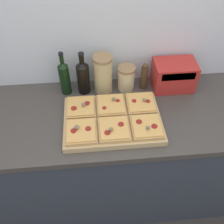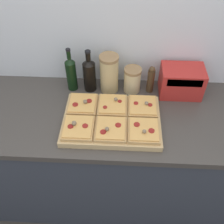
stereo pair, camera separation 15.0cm
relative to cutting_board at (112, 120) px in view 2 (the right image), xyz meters
The scene contains 15 objects.
wall_back 0.52m from the cutting_board, 85.70° to the left, with size 6.00×0.06×2.50m.
kitchen_counter 0.49m from the cutting_board, 66.30° to the left, with size 2.63×0.67×0.93m.
cutting_board is the anchor object (origin of this frame).
pizza_slice_back_left 0.20m from the cutting_board, 152.39° to the left, with size 0.17×0.18×0.05m.
pizza_slice_back_center 0.10m from the cutting_board, 89.85° to the left, with size 0.17×0.18×0.05m.
pizza_slice_back_right 0.20m from the cutting_board, 27.58° to the left, with size 0.17×0.18×0.05m.
pizza_slice_front_left 0.20m from the cutting_board, 152.50° to the right, with size 0.17×0.18×0.06m.
pizza_slice_front_center 0.10m from the cutting_board, 90.17° to the right, with size 0.17×0.18×0.05m.
pizza_slice_front_right 0.20m from the cutting_board, 27.69° to the right, with size 0.17×0.18×0.05m.
olive_oil_bottle 0.41m from the cutting_board, 132.65° to the left, with size 0.07×0.07×0.30m.
wine_bottle 0.35m from the cutting_board, 117.93° to the left, with size 0.08×0.08×0.29m.
grain_jar_tall 0.32m from the cutting_board, 96.10° to the left, with size 0.12×0.12×0.25m.
grain_jar_short 0.32m from the cutting_board, 68.58° to the left, with size 0.11×0.11×0.17m.
pepper_mill 0.38m from the cutting_board, 51.79° to the left, with size 0.05×0.05×0.19m.
toaster_oven 0.51m from the cutting_board, 34.05° to the left, with size 0.29×0.18×0.19m.
Camera 2 is at (0.02, -0.76, 2.07)m, focal length 42.00 mm.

